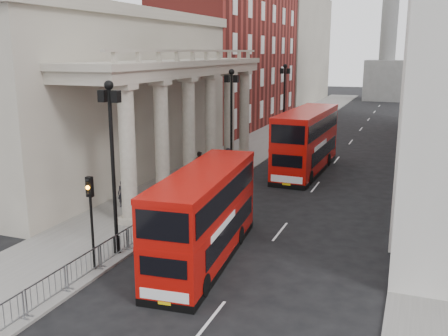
% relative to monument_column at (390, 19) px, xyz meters
% --- Properties ---
extents(ground, '(260.00, 260.00, 0.00)m').
position_rel_monument_column_xyz_m(ground, '(-6.00, -92.00, -15.98)').
color(ground, black).
rests_on(ground, ground).
extents(sidewalk_west, '(6.00, 140.00, 0.12)m').
position_rel_monument_column_xyz_m(sidewalk_west, '(-9.00, -62.00, -15.92)').
color(sidewalk_west, slate).
rests_on(sidewalk_west, ground).
extents(sidewalk_east, '(3.00, 140.00, 0.12)m').
position_rel_monument_column_xyz_m(sidewalk_east, '(7.50, -62.00, -15.92)').
color(sidewalk_east, slate).
rests_on(sidewalk_east, ground).
extents(kerb, '(0.20, 140.00, 0.14)m').
position_rel_monument_column_xyz_m(kerb, '(-6.05, -62.00, -15.91)').
color(kerb, slate).
rests_on(kerb, ground).
extents(portico_building, '(9.00, 28.00, 12.00)m').
position_rel_monument_column_xyz_m(portico_building, '(-16.50, -74.00, -9.98)').
color(portico_building, gray).
rests_on(portico_building, ground).
extents(brick_building, '(9.00, 32.00, 22.00)m').
position_rel_monument_column_xyz_m(brick_building, '(-16.50, -44.00, -4.98)').
color(brick_building, maroon).
rests_on(brick_building, ground).
extents(west_building_far, '(9.00, 30.00, 20.00)m').
position_rel_monument_column_xyz_m(west_building_far, '(-16.50, -12.00, -5.98)').
color(west_building_far, gray).
rests_on(west_building_far, ground).
extents(monument_column, '(8.00, 8.00, 54.20)m').
position_rel_monument_column_xyz_m(monument_column, '(0.00, 0.00, 0.00)').
color(monument_column, '#60605E').
rests_on(monument_column, ground).
extents(lamp_post_south, '(1.05, 0.44, 8.32)m').
position_rel_monument_column_xyz_m(lamp_post_south, '(-6.60, -88.00, -11.07)').
color(lamp_post_south, black).
rests_on(lamp_post_south, sidewalk_west).
extents(lamp_post_mid, '(1.05, 0.44, 8.32)m').
position_rel_monument_column_xyz_m(lamp_post_mid, '(-6.60, -72.00, -11.07)').
color(lamp_post_mid, black).
rests_on(lamp_post_mid, sidewalk_west).
extents(lamp_post_north, '(1.05, 0.44, 8.32)m').
position_rel_monument_column_xyz_m(lamp_post_north, '(-6.60, -56.00, -11.07)').
color(lamp_post_north, black).
rests_on(lamp_post_north, sidewalk_west).
extents(traffic_light, '(0.28, 0.33, 4.30)m').
position_rel_monument_column_xyz_m(traffic_light, '(-6.50, -90.02, -12.88)').
color(traffic_light, black).
rests_on(traffic_light, sidewalk_west).
extents(crowd_barriers, '(0.50, 18.75, 1.10)m').
position_rel_monument_column_xyz_m(crowd_barriers, '(-6.35, -89.78, -15.31)').
color(crowd_barriers, gray).
rests_on(crowd_barriers, sidewalk_west).
extents(bus_near, '(3.36, 10.30, 4.37)m').
position_rel_monument_column_xyz_m(bus_near, '(-2.37, -86.97, -13.70)').
color(bus_near, '#A70C07').
rests_on(bus_near, ground).
extents(bus_far, '(3.12, 11.84, 5.08)m').
position_rel_monument_column_xyz_m(bus_far, '(-1.71, -67.48, -13.32)').
color(bus_far, '#B90E08').
rests_on(bus_far, ground).
extents(pedestrian_a, '(0.72, 0.58, 1.72)m').
position_rel_monument_column_xyz_m(pedestrian_a, '(-10.33, -81.59, -15.00)').
color(pedestrian_a, black).
rests_on(pedestrian_a, sidewalk_west).
extents(pedestrian_b, '(1.01, 0.85, 1.83)m').
position_rel_monument_column_xyz_m(pedestrian_b, '(-9.39, -71.85, -14.95)').
color(pedestrian_b, '#2A2321').
rests_on(pedestrian_b, sidewalk_west).
extents(pedestrian_c, '(0.86, 0.62, 1.62)m').
position_rel_monument_column_xyz_m(pedestrian_c, '(-8.14, -68.66, -15.05)').
color(pedestrian_c, black).
rests_on(pedestrian_c, sidewalk_west).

